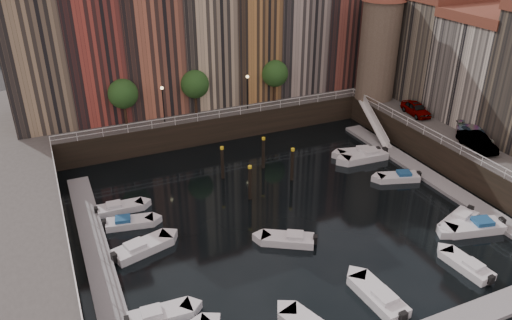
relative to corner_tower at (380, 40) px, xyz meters
name	(u,v)px	position (x,y,z in m)	size (l,w,h in m)	color
ground	(282,210)	(-20.00, -14.50, -10.19)	(200.00, 200.00, 0.00)	black
quay_far	(193,102)	(-20.00, 11.50, -8.69)	(80.00, 20.00, 3.00)	black
dock_left	(99,261)	(-36.20, -15.50, -10.02)	(2.00, 28.00, 0.35)	gray
dock_right	(431,178)	(-3.80, -15.50, -10.02)	(2.00, 28.00, 0.35)	gray
far_terrace	(221,31)	(-16.69, 9.00, 0.76)	(48.70, 10.30, 17.50)	#977E60
right_terrace	(490,62)	(6.50, -10.70, -0.64)	(9.30, 24.30, 14.00)	#6B6251
corner_tower	(380,40)	(0.00, 0.00, 0.00)	(5.20, 5.20, 13.80)	#6B5B4C
promenade_trees	(201,84)	(-21.33, 3.70, -3.61)	(21.20, 3.20, 5.20)	black
street_lamps	(206,92)	(-21.00, 2.70, -4.30)	(10.36, 0.36, 4.18)	black
railings	(260,150)	(-20.00, -9.62, -6.41)	(36.08, 34.04, 0.52)	white
gangway	(375,122)	(-2.90, -4.50, -8.28)	(2.78, 8.32, 3.73)	white
mooring_pilings	(257,166)	(-19.84, -8.65, -8.54)	(6.52, 5.52, 3.78)	black
boat_left_1	(159,315)	(-33.42, -23.17, -9.85)	(4.42, 1.79, 1.01)	silver
boat_left_2	(141,248)	(-32.88, -15.48, -9.81)	(5.03, 2.97, 1.13)	silver
boat_left_3	(129,222)	(-33.10, -11.41, -9.87)	(4.31, 2.24, 0.97)	silver
boat_left_4	(119,208)	(-33.39, -8.73, -9.87)	(4.27, 1.70, 0.97)	silver
boat_right_0	(476,227)	(-6.61, -24.03, -9.80)	(5.18, 2.89, 1.16)	silver
boat_right_1	(459,221)	(-7.23, -22.71, -9.83)	(4.74, 3.11, 1.07)	silver
boat_right_2	(399,177)	(-6.83, -14.29, -9.86)	(4.38, 2.72, 0.98)	silver
boat_right_3	(365,156)	(-7.31, -9.16, -9.79)	(5.32, 2.18, 1.21)	silver
boat_right_4	(359,153)	(-7.36, -8.10, -9.84)	(4.75, 2.73, 1.06)	silver
boat_near_2	(379,297)	(-19.17, -27.69, -9.81)	(2.09, 5.05, 1.15)	silver
boat_near_3	(468,266)	(-11.02, -27.58, -9.86)	(1.92, 4.38, 0.99)	silver
car_a	(416,109)	(0.81, -6.92, -6.46)	(1.74, 4.32, 1.47)	gray
car_b	(477,143)	(0.22, -16.60, -6.43)	(1.62, 4.65, 1.53)	gray
car_c	(475,136)	(1.42, -15.15, -6.49)	(1.99, 4.89, 1.42)	gray
boat_extra_288	(289,239)	(-21.71, -19.17, -9.85)	(4.45, 3.57, 1.03)	silver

